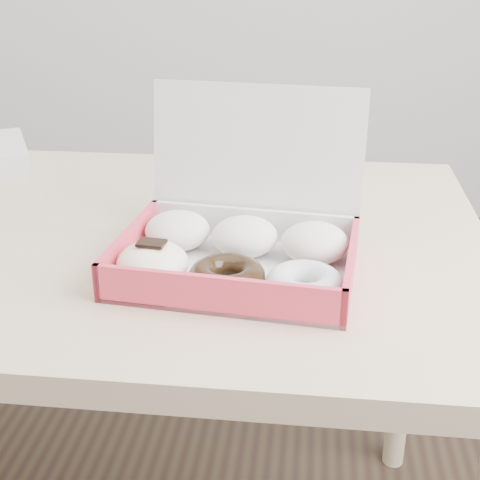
# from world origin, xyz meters

# --- Properties ---
(table) EXTENTS (1.20, 0.80, 0.75)m
(table) POSITION_xyz_m (0.00, 0.00, 0.67)
(table) COLOR #D4B48B
(table) RESTS_ON ground
(donut_box) EXTENTS (0.35, 0.31, 0.23)m
(donut_box) POSITION_xyz_m (0.22, -0.12, 0.79)
(donut_box) COLOR silver
(donut_box) RESTS_ON table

